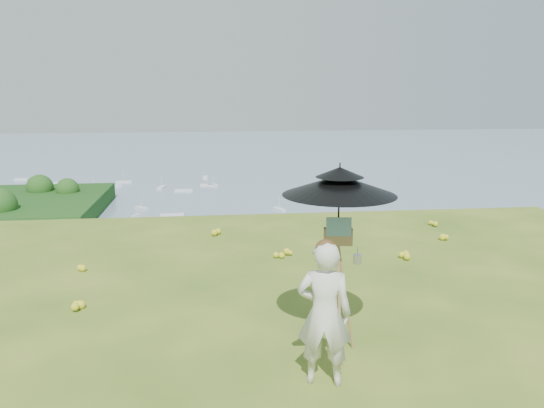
{
  "coord_description": "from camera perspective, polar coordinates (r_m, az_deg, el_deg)",
  "views": [
    {
      "loc": [
        -1.47,
        -5.69,
        3.04
      ],
      "look_at": [
        -0.55,
        2.29,
        1.28
      ],
      "focal_mm": 35.0,
      "sensor_mm": 36.0,
      "label": 1
    }
  ],
  "objects": [
    {
      "name": "moored_boats",
      "position": [
        171.04,
        -10.11,
        -0.22
      ],
      "size": [
        140.0,
        140.0,
        0.7
      ],
      "primitive_type": null,
      "color": "silver",
      "rests_on": "bay_water"
    },
    {
      "name": "painter",
      "position": [
        5.59,
        5.64,
        -11.66
      ],
      "size": [
        0.64,
        0.5,
        1.55
      ],
      "primitive_type": "imported",
      "rotation": [
        0.0,
        0.0,
        2.89
      ],
      "color": "silver",
      "rests_on": "ground"
    },
    {
      "name": "slope_trees",
      "position": [
        44.54,
        -4.2,
        -11.58
      ],
      "size": [
        110.0,
        50.0,
        6.0
      ],
      "primitive_type": null,
      "color": "#254F17",
      "rests_on": "forest_slope"
    },
    {
      "name": "wildflowers",
      "position": [
        6.81,
        6.75,
        -13.74
      ],
      "size": [
        10.0,
        10.5,
        0.12
      ],
      "primitive_type": null,
      "color": "yellow",
      "rests_on": "ground"
    },
    {
      "name": "bay_water",
      "position": [
        248.47,
        -6.16,
        3.72
      ],
      "size": [
        700.0,
        700.0,
        0.0
      ],
      "primitive_type": "plane",
      "color": "slate",
      "rests_on": "ground"
    },
    {
      "name": "shoreline_tier",
      "position": [
        89.65,
        -5.11,
        -13.51
      ],
      "size": [
        170.0,
        28.0,
        8.0
      ],
      "primitive_type": "cube",
      "color": "slate",
      "rests_on": "bay_water"
    },
    {
      "name": "sun_umbrella",
      "position": [
        5.86,
        7.21,
        0.15
      ],
      "size": [
        1.47,
        1.47,
        0.88
      ],
      "primitive_type": null,
      "rotation": [
        0.0,
        0.0,
        -0.18
      ],
      "color": "black",
      "rests_on": "field_easel"
    },
    {
      "name": "ground",
      "position": [
        6.62,
        7.25,
        -15.14
      ],
      "size": [
        14.0,
        14.0,
        0.0
      ],
      "primitive_type": "plane",
      "color": "#3F621C",
      "rests_on": "ground"
    },
    {
      "name": "harbor_town",
      "position": [
        87.02,
        -5.19,
        -9.65
      ],
      "size": [
        110.0,
        22.0,
        5.0
      ],
      "primitive_type": null,
      "color": "silver",
      "rests_on": "shoreline_tier"
    },
    {
      "name": "field_easel",
      "position": [
        6.12,
        6.96,
        -8.92
      ],
      "size": [
        0.73,
        0.73,
        1.67
      ],
      "primitive_type": null,
      "rotation": [
        0.0,
        0.0,
        -0.16
      ],
      "color": "#A26444",
      "rests_on": "ground"
    },
    {
      "name": "painter_cap",
      "position": [
        5.33,
        5.81,
        -4.43
      ],
      "size": [
        0.25,
        0.28,
        0.1
      ],
      "primitive_type": null,
      "rotation": [
        0.0,
        0.0,
        -0.18
      ],
      "color": "#DB7879",
      "rests_on": "painter"
    }
  ]
}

